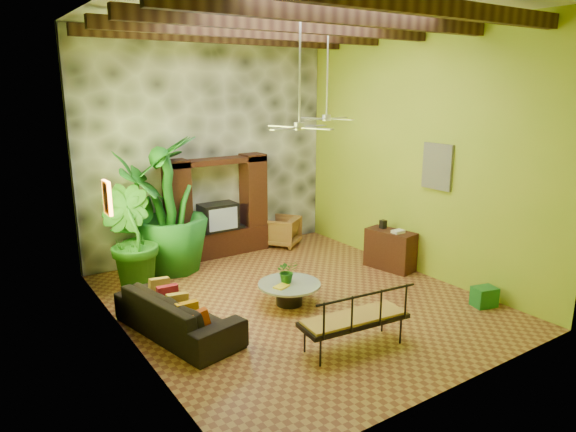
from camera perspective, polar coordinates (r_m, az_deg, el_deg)
ground at (r=9.60m, az=0.79°, el=-9.26°), size 7.00×7.00×0.00m
ceiling at (r=8.89m, az=0.91°, el=21.81°), size 6.00×7.00×0.02m
back_wall at (r=11.93m, az=-8.84°, el=7.67°), size 6.00×0.02×5.00m
left_wall at (r=7.64m, az=-18.05°, el=3.53°), size 0.02×7.00×5.00m
right_wall at (r=10.88m, az=14.05°, el=6.80°), size 0.02×7.00×5.00m
stone_accent_wall at (r=11.88m, az=-8.71°, el=7.64°), size 5.98×0.10×4.98m
ceiling_beams at (r=8.86m, az=0.90°, el=20.40°), size 5.95×5.36×0.22m
entertainment_center at (r=11.88m, az=-7.81°, el=0.15°), size 2.40×0.55×2.30m
ceiling_fan_front at (r=8.38m, az=1.31°, el=11.32°), size 1.28×1.28×1.86m
ceiling_fan_back at (r=10.73m, az=4.33°, el=11.91°), size 1.28×1.28×1.86m
wall_art_mask at (r=8.67m, az=-19.44°, el=1.93°), size 0.06×0.32×0.55m
wall_art_painting at (r=10.49m, az=16.26°, el=5.29°), size 0.06×0.70×0.90m
sofa at (r=8.44m, az=-12.18°, el=-10.49°), size 1.40×2.49×0.69m
wicker_armchair at (r=12.65m, az=-0.68°, el=-1.68°), size 1.10×1.10×0.73m
tall_plant_a at (r=10.74m, az=-16.15°, el=0.05°), size 1.48×1.65×2.60m
tall_plant_b at (r=10.20m, az=-17.19°, el=-2.47°), size 1.35×1.41×2.01m
tall_plant_c at (r=10.94m, az=-13.11°, el=1.20°), size 2.19×2.19×2.87m
coffee_table at (r=9.32m, az=0.15°, el=-8.30°), size 1.13×1.13×0.40m
centerpiece_plant at (r=9.23m, az=-0.10°, el=-6.15°), size 0.47×0.44×0.43m
yellow_tray at (r=9.08m, az=-0.74°, el=-7.84°), size 0.31×0.27×0.03m
iron_bench at (r=7.76m, az=7.72°, el=-11.06°), size 1.73×0.78×0.57m
side_console at (r=11.24m, az=11.29°, el=-3.69°), size 0.67×1.13×0.84m
green_bin at (r=9.91m, az=20.97°, el=-8.37°), size 0.47×0.40×0.35m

